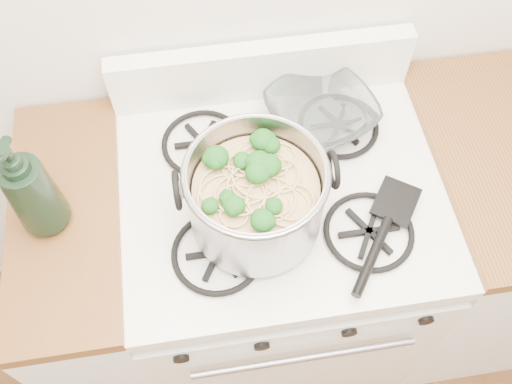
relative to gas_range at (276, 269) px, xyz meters
name	(u,v)px	position (x,y,z in m)	size (l,w,h in m)	color
gas_range	(276,269)	(0.00, 0.00, 0.00)	(0.76, 0.66, 0.92)	white
counter_left	(108,289)	(-0.51, 0.00, 0.02)	(0.25, 0.65, 0.92)	silver
stock_pot	(256,198)	(-0.07, -0.08, 0.58)	(0.33, 0.30, 0.20)	#95959D
spatula	(397,200)	(0.25, -0.09, 0.50)	(0.29, 0.31, 0.02)	black
glass_bowl	(320,116)	(0.13, 0.17, 0.50)	(0.10, 0.10, 0.03)	white
bottle	(28,187)	(-0.53, -0.01, 0.62)	(0.11, 0.11, 0.28)	black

